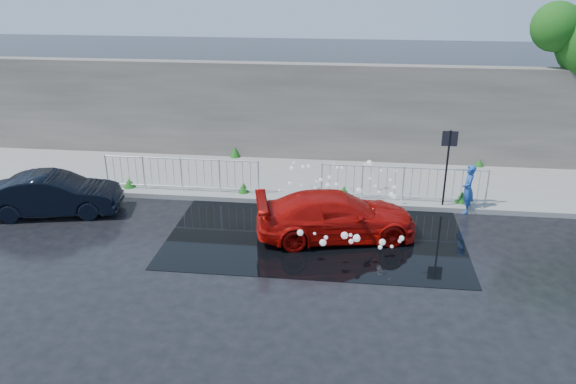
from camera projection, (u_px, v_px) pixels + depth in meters
The scene contains 13 objects.
ground at pixel (294, 249), 14.70m from camera, with size 90.00×90.00×0.00m, color black.
pavement at pixel (310, 179), 19.27m from camera, with size 30.00×4.00×0.15m, color gray.
curb at pixel (304, 202), 17.43m from camera, with size 30.00×0.25×0.16m, color gray.
retaining_wall at pixel (315, 112), 20.61m from camera, with size 30.00×0.60×3.50m, color #534E46.
puddle at pixel (316, 233), 15.56m from camera, with size 8.00×5.00×0.01m, color black.
sign_post at pixel (448, 156), 16.44m from camera, with size 0.45×0.06×2.50m.
railing_left at pixel (181, 173), 17.94m from camera, with size 5.05×0.05×1.10m.
railing_right at pixel (403, 182), 17.18m from camera, with size 5.05×0.05×1.10m.
weeds at pixel (303, 177), 18.75m from camera, with size 12.17×3.93×0.39m.
water_spray at pixel (343, 203), 15.74m from camera, with size 3.62×5.49×1.03m.
red_car at pixel (336, 216), 15.16m from camera, with size 1.76×4.33×1.26m, color #A30A06.
dark_car at pixel (54, 194), 16.58m from camera, with size 1.32×3.78×1.24m, color black.
person at pixel (468, 189), 16.64m from camera, with size 0.54×0.36×1.49m, color #214FA6.
Camera 1 is at (1.39, -12.97, 6.94)m, focal length 35.00 mm.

